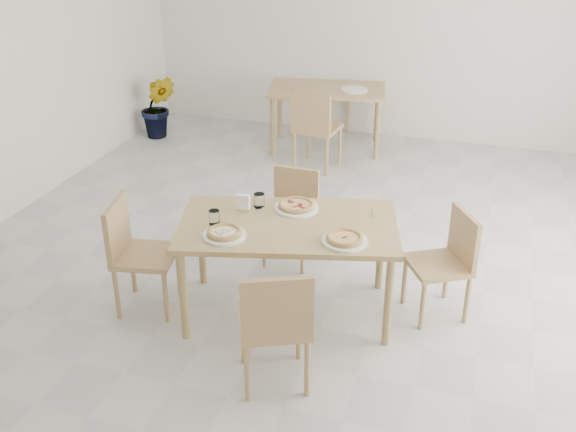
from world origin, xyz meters
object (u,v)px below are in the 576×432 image
(chair_north, at_px, (293,209))
(tumbler_b, at_px, (214,217))
(second_table, at_px, (327,96))
(pizza_pepperoni, at_px, (296,205))
(chair_east, at_px, (448,257))
(plate_pepperoni, at_px, (296,208))
(pizza_mushroom, at_px, (224,232))
(pizza_margherita, at_px, (345,238))
(chair_back_n, at_px, (328,88))
(main_table, at_px, (288,233))
(potted_plant, at_px, (158,107))
(chair_south, at_px, (275,321))
(napkin_holder, at_px, (243,203))
(plate_empty, at_px, (354,90))
(chair_back_s, at_px, (315,124))
(tumbler_a, at_px, (259,200))
(plate_margherita, at_px, (345,241))
(chair_west, at_px, (134,248))
(plate_mushroom, at_px, (225,235))

(chair_north, relative_size, tumbler_b, 7.77)
(second_table, bearing_deg, chair_north, -92.20)
(pizza_pepperoni, bearing_deg, chair_east, 4.74)
(plate_pepperoni, height_order, pizza_mushroom, pizza_mushroom)
(pizza_margherita, height_order, pizza_mushroom, same)
(chair_east, height_order, chair_back_n, chair_back_n)
(chair_north, height_order, pizza_mushroom, pizza_mushroom)
(main_table, xyz_separation_m, potted_plant, (-2.73, 3.28, -0.27))
(chair_north, distance_m, plate_pepperoni, 0.67)
(chair_north, bearing_deg, chair_east, -17.57)
(chair_south, height_order, second_table, chair_south)
(napkin_holder, distance_m, plate_empty, 3.42)
(plate_pepperoni, xyz_separation_m, chair_back_n, (-0.77, 4.05, -0.22))
(pizza_pepperoni, bearing_deg, plate_pepperoni, 0.00)
(chair_north, relative_size, chair_back_s, 0.86)
(chair_north, distance_m, chair_back_s, 2.01)
(pizza_pepperoni, bearing_deg, tumbler_b, -140.44)
(chair_south, bearing_deg, second_table, -104.14)
(tumbler_b, bearing_deg, potted_plant, 123.00)
(tumbler_b, bearing_deg, chair_south, -45.45)
(second_table, bearing_deg, tumbler_a, -95.01)
(plate_margherita, relative_size, pizza_mushroom, 1.28)
(chair_south, distance_m, chair_west, 1.42)
(plate_mushroom, height_order, plate_pepperoni, same)
(pizza_mushroom, bearing_deg, pizza_pepperoni, 58.30)
(second_table, relative_size, plate_empty, 4.63)
(pizza_margherita, relative_size, second_table, 0.21)
(chair_back_n, relative_size, potted_plant, 1.16)
(chair_east, bearing_deg, main_table, -103.27)
(tumbler_b, bearing_deg, chair_back_s, 91.00)
(chair_north, bearing_deg, pizza_margherita, -53.89)
(potted_plant, bearing_deg, tumbler_a, -51.54)
(pizza_mushroom, bearing_deg, chair_back_n, 95.20)
(potted_plant, bearing_deg, plate_margherita, -47.15)
(plate_pepperoni, distance_m, tumbler_a, 0.28)
(tumbler_b, height_order, potted_plant, tumbler_b)
(pizza_mushroom, xyz_separation_m, potted_plant, (-2.37, 3.60, -0.38))
(plate_pepperoni, bearing_deg, chair_south, -80.13)
(pizza_pepperoni, xyz_separation_m, second_table, (-0.59, 3.29, -0.12))
(chair_north, distance_m, plate_mushroom, 1.18)
(plate_empty, bearing_deg, tumbler_a, -90.18)
(plate_empty, height_order, potted_plant, potted_plant)
(second_table, xyz_separation_m, chair_back_n, (-0.18, 0.76, -0.12))
(plate_pepperoni, distance_m, pizza_margherita, 0.61)
(main_table, height_order, second_table, same)
(chair_north, bearing_deg, chair_south, -75.08)
(main_table, distance_m, chair_north, 0.86)
(plate_mushroom, bearing_deg, second_table, 93.63)
(plate_mushroom, height_order, chair_back_s, chair_back_s)
(plate_margherita, height_order, plate_empty, same)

